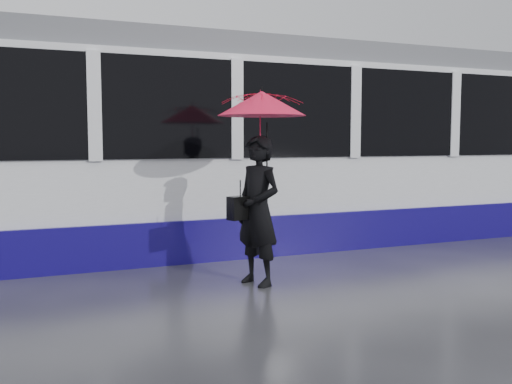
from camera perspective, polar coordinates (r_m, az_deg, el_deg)
name	(u,v)px	position (r m, az deg, el deg)	size (l,w,h in m)	color
ground	(187,287)	(6.97, -6.96, -9.42)	(90.00, 90.00, 0.00)	#27272B
rails	(144,250)	(9.34, -11.14, -5.68)	(34.00, 1.51, 0.02)	#3F3D38
tram	(239,147)	(9.64, -1.72, 4.48)	(26.00, 2.56, 3.35)	white
woman	(258,211)	(6.89, 0.19, -1.88)	(0.66, 0.43, 1.81)	black
umbrella	(262,121)	(6.86, 0.58, 7.12)	(1.38, 1.38, 1.22)	#FF1569
handbag	(240,208)	(6.82, -1.58, -1.58)	(0.35, 0.25, 0.46)	black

